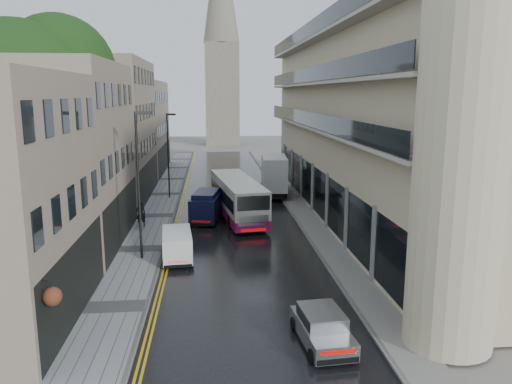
{
  "coord_description": "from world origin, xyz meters",
  "views": [
    {
      "loc": [
        -1.59,
        -9.96,
        9.28
      ],
      "look_at": [
        0.91,
        18.0,
        3.7
      ],
      "focal_mm": 35.0,
      "sensor_mm": 36.0,
      "label": 1
    }
  ],
  "objects": [
    {
      "name": "road",
      "position": [
        0.0,
        27.5,
        0.01
      ],
      "size": [
        9.0,
        85.0,
        0.02
      ],
      "primitive_type": "cube",
      "color": "black",
      "rests_on": "ground"
    },
    {
      "name": "left_sidewalk",
      "position": [
        -5.85,
        27.5,
        0.06
      ],
      "size": [
        2.7,
        85.0,
        0.12
      ],
      "primitive_type": "cube",
      "color": "gray",
      "rests_on": "ground"
    },
    {
      "name": "right_sidewalk",
      "position": [
        5.4,
        27.5,
        0.06
      ],
      "size": [
        1.8,
        85.0,
        0.12
      ],
      "primitive_type": "cube",
      "color": "slate",
      "rests_on": "ground"
    },
    {
      "name": "old_shop_row",
      "position": [
        -9.45,
        30.0,
        6.0
      ],
      "size": [
        4.5,
        56.0,
        12.0
      ],
      "primitive_type": null,
      "color": "gray",
      "rests_on": "ground"
    },
    {
      "name": "modern_block",
      "position": [
        10.3,
        26.0,
        7.0
      ],
      "size": [
        8.0,
        40.0,
        14.0
      ],
      "primitive_type": null,
      "color": "#C2B790",
      "rests_on": "ground"
    },
    {
      "name": "church_spire",
      "position": [
        0.5,
        82.0,
        20.0
      ],
      "size": [
        6.4,
        6.4,
        40.0
      ],
      "primitive_type": null,
      "color": "gray",
      "rests_on": "ground"
    },
    {
      "name": "tree_near",
      "position": [
        -12.5,
        20.0,
        6.95
      ],
      "size": [
        10.56,
        10.56,
        13.89
      ],
      "primitive_type": null,
      "color": "black",
      "rests_on": "ground"
    },
    {
      "name": "tree_far",
      "position": [
        -12.2,
        33.0,
        6.23
      ],
      "size": [
        9.24,
        9.24,
        12.46
      ],
      "primitive_type": null,
      "color": "black",
      "rests_on": "ground"
    },
    {
      "name": "cream_bus",
      "position": [
        -0.37,
        23.71,
        1.48
      ],
      "size": [
        3.95,
        10.94,
        2.92
      ],
      "primitive_type": null,
      "rotation": [
        0.0,
        0.0,
        0.14
      ],
      "color": "silver",
      "rests_on": "road"
    },
    {
      "name": "white_lorry",
      "position": [
        2.95,
        33.19,
        1.87
      ],
      "size": [
        2.58,
        7.18,
        3.7
      ],
      "primitive_type": null,
      "rotation": [
        0.0,
        0.0,
        -0.07
      ],
      "color": "silver",
      "rests_on": "road"
    },
    {
      "name": "silver_hatchback",
      "position": [
        1.81,
        5.71,
        0.7
      ],
      "size": [
        1.9,
        3.74,
        1.35
      ],
      "primitive_type": null,
      "rotation": [
        0.0,
        0.0,
        0.09
      ],
      "color": "#9D9DA1",
      "rests_on": "road"
    },
    {
      "name": "white_van",
      "position": [
        -4.23,
        15.94,
        0.86
      ],
      "size": [
        1.89,
        3.81,
        1.67
      ],
      "primitive_type": null,
      "rotation": [
        0.0,
        0.0,
        0.08
      ],
      "color": "white",
      "rests_on": "road"
    },
    {
      "name": "navy_van",
      "position": [
        -3.1,
        24.62,
        1.18
      ],
      "size": [
        2.56,
        4.8,
        2.32
      ],
      "primitive_type": null,
      "rotation": [
        0.0,
        0.0,
        -0.17
      ],
      "color": "black",
      "rests_on": "road"
    },
    {
      "name": "pedestrian",
      "position": [
        -6.56,
        24.33,
        1.02
      ],
      "size": [
        0.77,
        0.64,
        1.81
      ],
      "primitive_type": "imported",
      "rotation": [
        0.0,
        0.0,
        3.51
      ],
      "color": "black",
      "rests_on": "left_sidewalk"
    },
    {
      "name": "lamp_post_near",
      "position": [
        -5.63,
        17.47,
        4.2
      ],
      "size": [
        0.93,
        0.53,
        8.16
      ],
      "primitive_type": null,
      "rotation": [
        0.0,
        0.0,
        0.37
      ],
      "color": "black",
      "rests_on": "left_sidewalk"
    },
    {
      "name": "lamp_post_far",
      "position": [
        -5.4,
        34.13,
        3.82
      ],
      "size": [
        0.85,
        0.36,
        7.39
      ],
      "primitive_type": null,
      "rotation": [
        0.0,
        0.0,
        -0.22
      ],
      "color": "black",
      "rests_on": "left_sidewalk"
    }
  ]
}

